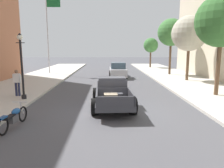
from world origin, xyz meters
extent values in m
plane|color=#47474C|center=(0.00, 0.00, 0.00)|extent=(140.00, 140.00, 0.00)
cube|color=#333338|center=(0.11, 0.74, 0.54)|extent=(1.95, 4.97, 0.24)
cube|color=#333338|center=(0.10, 1.09, 1.06)|extent=(1.60, 1.16, 0.80)
cube|color=#333338|center=(0.10, 1.04, 1.52)|extent=(1.47, 0.99, 0.12)
cube|color=#3D4C5B|center=(0.07, 1.66, 1.22)|extent=(1.33, 0.09, 0.44)
cube|color=#333338|center=(0.04, 2.39, 0.92)|extent=(1.38, 1.55, 0.52)
cube|color=silver|center=(0.01, 3.19, 0.90)|extent=(0.68, 0.13, 0.47)
cube|color=#333338|center=(0.16, -0.66, 0.68)|extent=(1.77, 2.17, 0.04)
cube|color=#333338|center=(-0.64, -0.69, 0.90)|extent=(0.16, 2.10, 0.44)
cube|color=#333338|center=(0.97, -0.62, 0.90)|extent=(0.16, 2.10, 0.44)
cube|color=#333338|center=(0.20, -1.66, 0.90)|extent=(1.62, 0.14, 0.44)
cube|color=#333338|center=(0.12, 0.35, 0.90)|extent=(1.62, 0.14, 0.44)
cylinder|color=black|center=(-0.84, 2.05, 0.40)|extent=(0.39, 0.81, 0.80)
cylinder|color=silver|center=(-1.03, 2.05, 0.40)|extent=(0.04, 0.66, 0.66)
cylinder|color=silver|center=(-1.04, 2.05, 0.40)|extent=(0.03, 0.24, 0.24)
cylinder|color=black|center=(0.95, 2.13, 0.40)|extent=(0.39, 0.81, 0.80)
cylinder|color=silver|center=(1.14, 2.13, 0.40)|extent=(0.04, 0.66, 0.66)
cylinder|color=silver|center=(1.15, 2.13, 0.40)|extent=(0.03, 0.24, 0.24)
cylinder|color=black|center=(-0.73, -0.64, 0.40)|extent=(0.39, 0.81, 0.80)
cylinder|color=silver|center=(-0.92, -0.65, 0.40)|extent=(0.04, 0.66, 0.66)
cylinder|color=silver|center=(-0.93, -0.65, 0.40)|extent=(0.03, 0.24, 0.24)
cylinder|color=black|center=(1.06, -0.57, 0.40)|extent=(0.39, 0.81, 0.80)
cylinder|color=silver|center=(1.24, -0.56, 0.40)|extent=(0.04, 0.66, 0.66)
cylinder|color=silver|center=(1.25, -0.56, 0.40)|extent=(0.03, 0.24, 0.24)
cube|color=gray|center=(0.00, -1.01, 0.90)|extent=(0.62, 0.46, 0.40)
cube|color=#3D2D1E|center=(0.00, -1.01, 0.90)|extent=(0.62, 0.07, 0.42)
cube|color=#2D2D33|center=(0.37, -0.35, 0.84)|extent=(0.49, 0.39, 0.28)
torus|color=black|center=(-3.78, -1.51, 0.33)|extent=(0.13, 0.67, 0.67)
torus|color=black|center=(-3.91, -2.95, 0.33)|extent=(0.13, 0.67, 0.67)
cube|color=#4C4C51|center=(-3.85, -2.28, 0.38)|extent=(0.28, 0.46, 0.28)
ellipsoid|color=navy|center=(-3.83, -2.03, 0.61)|extent=(0.31, 0.54, 0.24)
cube|color=black|center=(-3.87, -2.53, 0.53)|extent=(0.27, 0.58, 0.10)
cylinder|color=silver|center=(-3.79, -1.57, 0.64)|extent=(0.07, 0.26, 0.58)
cylinder|color=silver|center=(-3.80, -1.69, 0.91)|extent=(0.62, 0.09, 0.04)
cube|color=navy|center=(-3.91, -2.95, 0.66)|extent=(0.22, 0.41, 0.06)
cube|color=#B7B7BC|center=(0.96, 12.70, 0.61)|extent=(1.78, 4.32, 0.80)
cube|color=#384C5B|center=(0.96, 12.55, 1.33)|extent=(1.55, 2.02, 0.64)
cylinder|color=black|center=(0.12, 13.98, 0.33)|extent=(0.23, 0.66, 0.66)
cylinder|color=black|center=(1.77, 14.00, 0.33)|extent=(0.23, 0.66, 0.66)
cylinder|color=black|center=(0.15, 11.40, 0.33)|extent=(0.23, 0.66, 0.66)
cylinder|color=black|center=(1.81, 11.42, 0.33)|extent=(0.23, 0.66, 0.66)
cylinder|color=#232847|center=(-5.93, 2.89, 0.58)|extent=(0.14, 0.14, 0.86)
cylinder|color=#232847|center=(-5.75, 2.89, 0.58)|extent=(0.14, 0.14, 0.86)
cube|color=silver|center=(-5.84, 2.89, 1.29)|extent=(0.36, 0.22, 0.56)
cylinder|color=silver|center=(-6.06, 2.89, 1.26)|extent=(0.09, 0.09, 0.54)
cylinder|color=silver|center=(-5.62, 2.89, 1.26)|extent=(0.09, 0.09, 0.54)
sphere|color=brown|center=(-5.84, 2.89, 1.69)|extent=(0.22, 0.22, 0.22)
cylinder|color=black|center=(-5.15, 2.09, 0.27)|extent=(0.28, 0.28, 0.24)
cylinder|color=black|center=(-5.15, 2.09, 1.99)|extent=(0.12, 0.12, 3.20)
cylinder|color=black|center=(-5.15, 2.09, 3.44)|extent=(0.50, 0.04, 0.04)
sphere|color=silver|center=(-5.15, 2.09, 3.75)|extent=(0.32, 0.32, 0.32)
cone|color=black|center=(-5.15, 2.09, 3.93)|extent=(0.24, 0.24, 0.14)
cylinder|color=#B2B2B7|center=(-7.42, 15.94, 4.65)|extent=(0.12, 0.12, 9.00)
cube|color=#196633|center=(-6.56, 15.94, 8.50)|extent=(1.60, 0.03, 1.00)
cylinder|color=brown|center=(6.90, 2.98, 1.87)|extent=(0.26, 0.26, 3.44)
sphere|color=#33662D|center=(6.90, 2.98, 4.80)|extent=(3.25, 3.25, 3.25)
cylinder|color=brown|center=(7.47, 9.59, 1.72)|extent=(0.26, 0.26, 3.14)
sphere|color=#ADA893|center=(7.47, 9.59, 4.52)|extent=(3.27, 3.27, 3.27)
cylinder|color=brown|center=(7.15, 14.26, 1.98)|extent=(0.26, 0.26, 3.66)
sphere|color=#3D7538|center=(7.15, 14.26, 4.97)|extent=(3.10, 3.10, 3.10)
cylinder|color=brown|center=(6.79, 23.86, 1.48)|extent=(0.26, 0.26, 2.67)
sphere|color=#3D7538|center=(6.79, 23.86, 3.69)|extent=(2.32, 2.32, 2.32)
camera|label=1|loc=(-0.12, -10.21, 3.09)|focal=33.59mm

